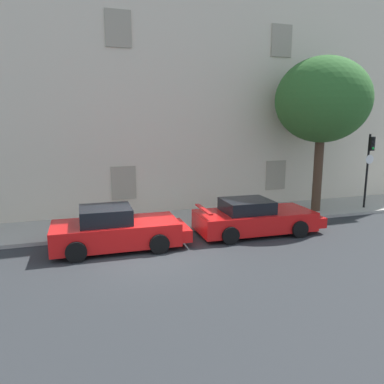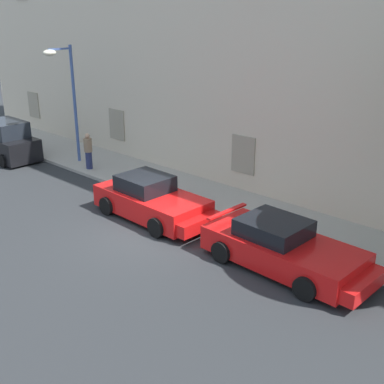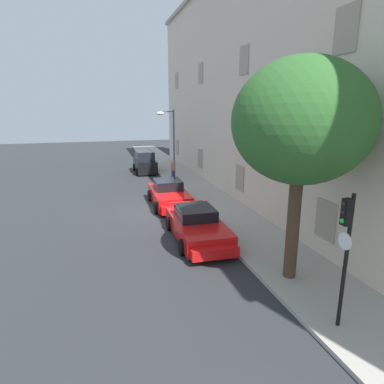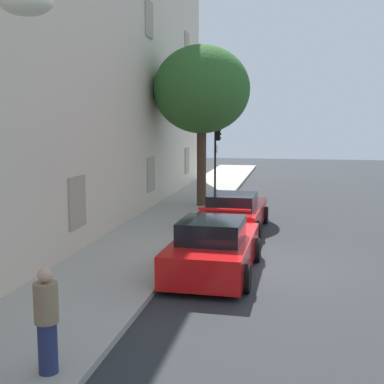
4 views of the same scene
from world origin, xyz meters
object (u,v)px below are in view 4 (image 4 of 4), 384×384
(tree_near_kerb, at_px, (202,90))
(pedestrian_admiring, at_px, (47,320))
(sportscar_yellow_flank, at_px, (234,213))
(sportscar_red_lead, at_px, (215,248))
(traffic_light, at_px, (217,148))

(tree_near_kerb, bearing_deg, pedestrian_admiring, -178.45)
(pedestrian_admiring, bearing_deg, sportscar_yellow_flank, -7.62)
(sportscar_yellow_flank, relative_size, tree_near_kerb, 0.71)
(sportscar_red_lead, xyz_separation_m, traffic_light, (12.16, 1.75, 1.96))
(tree_near_kerb, relative_size, pedestrian_admiring, 4.32)
(tree_near_kerb, xyz_separation_m, pedestrian_admiring, (-15.57, -0.42, -4.28))
(sportscar_red_lead, distance_m, pedestrian_admiring, 6.29)
(sportscar_red_lead, xyz_separation_m, sportscar_yellow_flank, (5.37, 0.09, -0.03))
(sportscar_red_lead, distance_m, tree_near_kerb, 10.76)
(sportscar_yellow_flank, xyz_separation_m, traffic_light, (6.79, 1.66, 1.99))
(sportscar_yellow_flank, distance_m, tree_near_kerb, 6.52)
(sportscar_red_lead, xyz_separation_m, pedestrian_admiring, (-6.07, 1.62, 0.34))
(sportscar_yellow_flank, xyz_separation_m, tree_near_kerb, (4.13, 1.95, 4.65))
(sportscar_red_lead, height_order, sportscar_yellow_flank, sportscar_red_lead)
(sportscar_red_lead, relative_size, tree_near_kerb, 0.66)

